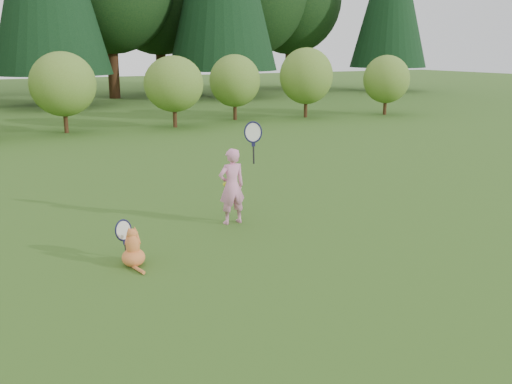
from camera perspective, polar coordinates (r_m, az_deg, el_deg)
ground at (r=7.62m, az=1.48°, el=-6.60°), size 100.00×100.00×0.00m
shrub_row at (r=19.57m, az=-17.66°, el=9.74°), size 28.00×3.00×2.80m
child at (r=8.92m, az=-2.37°, el=0.76°), size 0.67×0.39×1.80m
cat at (r=7.46m, az=-12.25°, el=-5.26°), size 0.45×0.68×0.69m
tennis_ball at (r=9.13m, az=-3.13°, el=0.78°), size 0.07×0.07×0.07m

